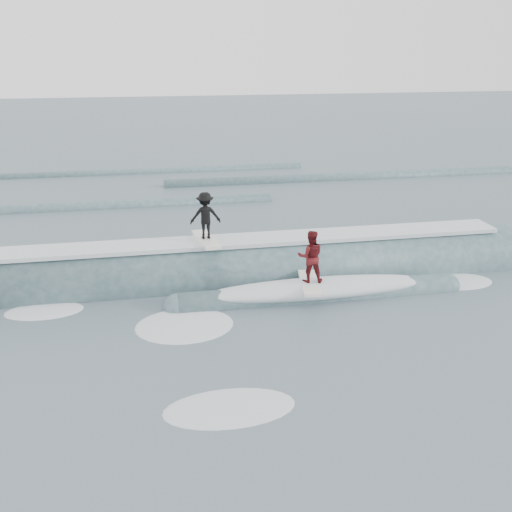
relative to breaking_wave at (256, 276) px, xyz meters
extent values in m
plane|color=#425760|center=(-0.16, -3.65, -0.04)|extent=(160.00, 160.00, 0.00)
cylinder|color=#345358|center=(-0.16, 0.20, -0.04)|extent=(19.30, 2.52, 2.52)
sphere|color=#345358|center=(9.49, 0.20, -0.04)|extent=(2.52, 2.52, 2.52)
cylinder|color=#345358|center=(1.64, -2.00, -0.04)|extent=(9.00, 0.94, 0.94)
sphere|color=#345358|center=(-2.86, -2.00, -0.04)|extent=(0.94, 0.94, 0.94)
sphere|color=#345358|center=(6.14, -2.00, -0.04)|extent=(0.94, 0.94, 0.94)
cube|color=white|center=(-0.16, 0.20, 1.29)|extent=(18.00, 1.30, 0.14)
ellipsoid|color=white|center=(1.64, -2.00, 0.26)|extent=(7.60, 1.30, 0.60)
cube|color=white|center=(-1.71, 0.20, 1.41)|extent=(0.85, 2.06, 0.10)
imported|color=black|center=(-1.71, 0.20, 2.26)|extent=(1.03, 0.60, 1.59)
cube|color=white|center=(1.36, -2.00, 0.48)|extent=(0.84, 2.06, 0.10)
imported|color=#520F12|center=(1.36, -2.00, 1.38)|extent=(0.91, 0.76, 1.70)
ellipsoid|color=white|center=(-2.74, -3.22, -0.04)|extent=(2.92, 1.99, 0.10)
ellipsoid|color=white|center=(-6.91, -1.46, -0.04)|extent=(1.94, 1.33, 0.10)
ellipsoid|color=white|center=(6.81, -1.69, -0.04)|extent=(2.19, 1.49, 0.10)
ellipsoid|color=white|center=(-2.02, -7.45, -0.04)|extent=(2.77, 1.89, 0.10)
cylinder|color=#345358|center=(-8.29, 10.35, -0.04)|extent=(22.00, 0.70, 0.70)
cylinder|color=#345358|center=(8.28, 14.35, -0.04)|extent=(22.00, 0.80, 0.80)
cylinder|color=#345358|center=(-4.58, 18.35, -0.04)|extent=(22.00, 0.60, 0.60)
camera|label=1|loc=(-3.43, -18.20, 7.64)|focal=40.00mm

